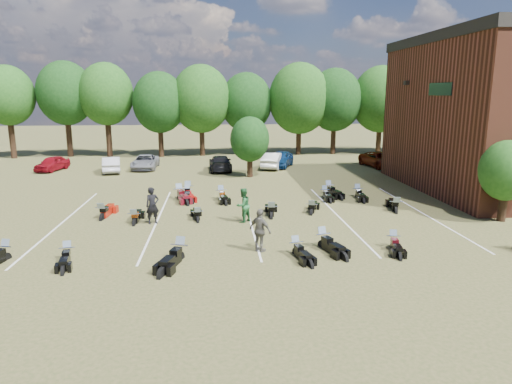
{
  "coord_description": "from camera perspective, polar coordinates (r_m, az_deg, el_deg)",
  "views": [
    {
      "loc": [
        -4.79,
        -21.45,
        6.74
      ],
      "look_at": [
        -2.52,
        4.0,
        1.2
      ],
      "focal_mm": 32.0,
      "sensor_mm": 36.0,
      "label": 1
    }
  ],
  "objects": [
    {
      "name": "young_tree_midfield",
      "position": [
        37.23,
        -0.78,
        6.61
      ],
      "size": [
        3.2,
        3.2,
        4.7
      ],
      "color": "black",
      "rests_on": "ground"
    },
    {
      "name": "person_green",
      "position": [
        24.22,
        -1.62,
        -1.67
      ],
      "size": [
        1.13,
        1.11,
        1.84
      ],
      "primitive_type": "imported",
      "rotation": [
        0.0,
        0.0,
        3.84
      ],
      "color": "#235F2F",
      "rests_on": "ground"
    },
    {
      "name": "motorcycle_12",
      "position": [
        27.55,
        17.05,
        -2.47
      ],
      "size": [
        1.23,
        2.47,
        1.32
      ],
      "primitive_type": null,
      "rotation": [
        0.0,
        0.0,
        2.93
      ],
      "color": "black",
      "rests_on": "ground"
    },
    {
      "name": "motorcycle_0",
      "position": [
        21.65,
        -28.82,
        -7.47
      ],
      "size": [
        1.2,
        2.29,
        1.22
      ],
      "primitive_type": null,
      "rotation": [
        0.0,
        0.0,
        -0.24
      ],
      "color": "black",
      "rests_on": "ground"
    },
    {
      "name": "tree_line",
      "position": [
        50.59,
        -0.82,
        11.74
      ],
      "size": [
        56.0,
        6.0,
        9.79
      ],
      "color": "black",
      "rests_on": "ground"
    },
    {
      "name": "motorcycle_15",
      "position": [
        30.31,
        -8.53,
        -0.75
      ],
      "size": [
        1.16,
        2.21,
        1.17
      ],
      "primitive_type": null,
      "rotation": [
        0.0,
        0.0,
        0.25
      ],
      "color": "#9C0C0B",
      "rests_on": "ground"
    },
    {
      "name": "car_4",
      "position": [
        42.69,
        3.08,
        4.15
      ],
      "size": [
        3.32,
        4.77,
        1.51
      ],
      "primitive_type": "imported",
      "rotation": [
        0.0,
        0.0,
        -0.39
      ],
      "color": "#0B254E",
      "rests_on": "ground"
    },
    {
      "name": "motorcycle_1",
      "position": [
        20.52,
        -22.44,
        -7.91
      ],
      "size": [
        0.98,
        2.1,
        1.13
      ],
      "primitive_type": null,
      "rotation": [
        0.0,
        0.0,
        0.17
      ],
      "color": "black",
      "rests_on": "ground"
    },
    {
      "name": "ground",
      "position": [
        22.98,
        7.18,
        -4.91
      ],
      "size": [
        160.0,
        160.0,
        0.0
      ],
      "primitive_type": "plane",
      "color": "brown",
      "rests_on": "ground"
    },
    {
      "name": "motorcycle_17",
      "position": [
        29.71,
        -4.38,
        -0.91
      ],
      "size": [
        1.07,
        2.35,
        1.26
      ],
      "primitive_type": null,
      "rotation": [
        0.0,
        0.0,
        0.16
      ],
      "color": "black",
      "rests_on": "ground"
    },
    {
      "name": "motorcycle_5",
      "position": [
        21.37,
        16.72,
        -6.68
      ],
      "size": [
        1.0,
        2.09,
        1.12
      ],
      "primitive_type": null,
      "rotation": [
        0.0,
        0.0,
        -0.19
      ],
      "color": "black",
      "rests_on": "ground"
    },
    {
      "name": "motorcycle_18",
      "position": [
        30.38,
        8.55,
        -0.72
      ],
      "size": [
        0.66,
        2.02,
        1.12
      ],
      "primitive_type": null,
      "rotation": [
        0.0,
        0.0,
        0.01
      ],
      "color": "black",
      "rests_on": "ground"
    },
    {
      "name": "car_5",
      "position": [
        41.94,
        2.13,
        3.98
      ],
      "size": [
        2.76,
        4.67,
        1.45
      ],
      "primitive_type": "imported",
      "rotation": [
        0.0,
        0.0,
        2.84
      ],
      "color": "beige",
      "rests_on": "ground"
    },
    {
      "name": "person_grey",
      "position": [
        19.73,
        0.52,
        -4.82
      ],
      "size": [
        1.13,
        1.11,
        1.91
      ],
      "primitive_type": "imported",
      "rotation": [
        0.0,
        0.0,
        2.38
      ],
      "color": "#5B574E",
      "rests_on": "ground"
    },
    {
      "name": "motorcycle_20",
      "position": [
        31.45,
        9.08,
        -0.3
      ],
      "size": [
        1.21,
        2.46,
        1.31
      ],
      "primitive_type": null,
      "rotation": [
        0.0,
        0.0,
        0.2
      ],
      "color": "black",
      "rests_on": "ground"
    },
    {
      "name": "motorcycle_14",
      "position": [
        30.13,
        -9.53,
        -0.87
      ],
      "size": [
        1.55,
        2.64,
        1.4
      ],
      "primitive_type": null,
      "rotation": [
        0.0,
        0.0,
        0.32
      ],
      "color": "#510B15",
      "rests_on": "ground"
    },
    {
      "name": "car_0",
      "position": [
        44.41,
        -24.12,
        3.28
      ],
      "size": [
        2.45,
        4.07,
        1.3
      ],
      "primitive_type": "imported",
      "rotation": [
        0.0,
        0.0,
        -0.26
      ],
      "color": "maroon",
      "rests_on": "ground"
    },
    {
      "name": "car_1",
      "position": [
        41.74,
        -17.62,
        3.3
      ],
      "size": [
        2.22,
        4.31,
        1.35
      ],
      "primitive_type": "imported",
      "rotation": [
        0.0,
        0.0,
        3.34
      ],
      "color": "#B4B4B8",
      "rests_on": "ground"
    },
    {
      "name": "young_tree_near_building",
      "position": [
        27.45,
        28.85,
        2.36
      ],
      "size": [
        2.8,
        2.8,
        4.16
      ],
      "color": "black",
      "rests_on": "ground"
    },
    {
      "name": "car_6",
      "position": [
        44.07,
        15.32,
        3.92
      ],
      "size": [
        3.15,
        5.39,
        1.41
      ],
      "primitive_type": "imported",
      "rotation": [
        0.0,
        0.0,
        0.17
      ],
      "color": "#611305",
      "rests_on": "ground"
    },
    {
      "name": "motorcycle_19",
      "position": [
        30.92,
        12.54,
        -0.65
      ],
      "size": [
        0.84,
        2.24,
        1.23
      ],
      "primitive_type": null,
      "rotation": [
        0.0,
        0.0,
        -0.06
      ],
      "color": "black",
      "rests_on": "ground"
    },
    {
      "name": "car_7",
      "position": [
        45.37,
        20.76,
        3.88
      ],
      "size": [
        2.65,
        5.52,
        1.55
      ],
      "primitive_type": "imported",
      "rotation": [
        0.0,
        0.0,
        3.23
      ],
      "color": "#3B3C40",
      "rests_on": "ground"
    },
    {
      "name": "car_3",
      "position": [
        40.71,
        -4.49,
        3.64
      ],
      "size": [
        2.07,
        4.77,
        1.37
      ],
      "primitive_type": "imported",
      "rotation": [
        0.0,
        0.0,
        3.17
      ],
      "color": "black",
      "rests_on": "ground"
    },
    {
      "name": "motorcycle_7",
      "position": [
        26.28,
        -18.64,
        -3.29
      ],
      "size": [
        1.01,
        2.47,
        1.34
      ],
      "primitive_type": null,
      "rotation": [
        0.0,
        0.0,
        3.04
      ],
      "color": "#9F180B",
      "rests_on": "ground"
    },
    {
      "name": "motorcycle_11",
      "position": [
        25.26,
        1.93,
        -3.25
      ],
      "size": [
        1.0,
        2.43,
        1.32
      ],
      "primitive_type": null,
      "rotation": [
        0.0,
        0.0,
        3.03
      ],
      "color": "black",
      "rests_on": "ground"
    },
    {
      "name": "motorcycle_2",
      "position": [
        19.28,
        -9.5,
        -8.4
      ],
      "size": [
        1.51,
        2.57,
        1.37
      ],
      "primitive_type": null,
      "rotation": [
        0.0,
        0.0,
        -0.32
      ],
      "color": "black",
      "rests_on": "ground"
    },
    {
      "name": "motorcycle_10",
      "position": [
        26.16,
        6.95,
        -2.79
      ],
      "size": [
        1.34,
        2.25,
        1.19
      ],
      "primitive_type": null,
      "rotation": [
        0.0,
        0.0,
        2.81
      ],
      "color": "black",
      "rests_on": "ground"
    },
    {
      "name": "motorcycle_3",
      "position": [
        19.71,
        5.0,
        -7.81
      ],
      "size": [
        1.08,
        2.13,
        1.14
      ],
      "primitive_type": null,
      "rotation": [
        0.0,
        0.0,
        0.22
      ],
      "color": "black",
      "rests_on": "ground"
    },
    {
      "name": "person_black",
      "position": [
        24.52,
        -12.82,
        -1.67
      ],
      "size": [
        0.84,
        0.73,
        1.95
      ],
      "primitive_type": "imported",
      "rotation": [
        0.0,
        0.0,
        0.44
      ],
      "color": "black",
      "rests_on": "ground"
    },
    {
      "name": "motorcycle_16",
      "position": [
        30.86,
        -8.5,
        -0.52
      ],
      "size": [
        0.84,
        2.53,
        1.41
      ],
      "primitive_type": null,
      "rotation": [
        0.0,
        0.0,
        0.01
      ],
      "color": "black",
      "rests_on": "ground"
    },
    {
      "name": "motorcycle_8",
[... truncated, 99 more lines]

